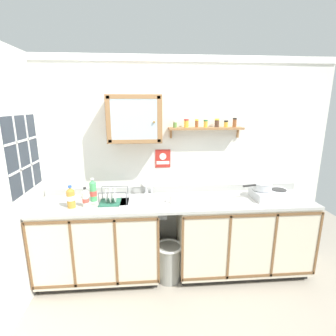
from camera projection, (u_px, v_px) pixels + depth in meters
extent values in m
plane|color=#9E9384|center=(180.00, 294.00, 2.65)|extent=(6.03, 6.03, 0.00)
cube|color=silver|center=(174.00, 166.00, 3.00)|extent=(3.63, 0.05, 2.45)
cube|color=white|center=(175.00, 59.00, 2.68)|extent=(3.63, 0.02, 0.05)
cube|color=black|center=(103.00, 272.00, 2.94)|extent=(1.25, 0.52, 0.08)
cube|color=beige|center=(100.00, 239.00, 2.81)|extent=(1.28, 0.58, 0.80)
cube|color=brown|center=(92.00, 221.00, 2.43)|extent=(1.28, 0.01, 0.03)
cube|color=brown|center=(97.00, 285.00, 2.61)|extent=(1.28, 0.01, 0.03)
cube|color=brown|center=(28.00, 257.00, 2.47)|extent=(0.02, 0.01, 0.74)
cube|color=brown|center=(73.00, 255.00, 2.50)|extent=(0.02, 0.01, 0.74)
cube|color=brown|center=(116.00, 253.00, 2.54)|extent=(0.02, 0.01, 0.74)
cube|color=brown|center=(158.00, 252.00, 2.57)|extent=(0.02, 0.01, 0.74)
cube|color=black|center=(238.00, 265.00, 3.07)|extent=(1.44, 0.52, 0.08)
cube|color=beige|center=(242.00, 234.00, 2.93)|extent=(1.47, 0.58, 0.80)
cube|color=brown|center=(255.00, 216.00, 2.56)|extent=(1.47, 0.01, 0.03)
cube|color=brown|center=(249.00, 276.00, 2.73)|extent=(1.47, 0.01, 0.03)
cube|color=brown|center=(183.00, 250.00, 2.59)|extent=(0.02, 0.01, 0.74)
cube|color=brown|center=(229.00, 248.00, 2.63)|extent=(0.02, 0.01, 0.74)
cube|color=brown|center=(274.00, 246.00, 2.67)|extent=(0.02, 0.01, 0.74)
cube|color=brown|center=(318.00, 244.00, 2.70)|extent=(0.02, 0.01, 0.74)
cube|color=#B2B2AD|center=(177.00, 202.00, 2.77)|extent=(2.99, 0.61, 0.03)
cube|color=#B2B2AD|center=(174.00, 189.00, 3.03)|extent=(2.99, 0.02, 0.08)
cube|color=silver|center=(145.00, 200.00, 2.76)|extent=(0.53, 0.41, 0.01)
cube|color=slate|center=(146.00, 213.00, 2.79)|extent=(0.45, 0.33, 0.01)
cube|color=slate|center=(145.00, 201.00, 2.94)|extent=(0.45, 0.01, 0.15)
cube|color=slate|center=(145.00, 214.00, 2.61)|extent=(0.45, 0.01, 0.15)
cylinder|color=#4C4C51|center=(146.00, 213.00, 2.79)|extent=(0.04, 0.04, 0.01)
cylinder|color=silver|center=(146.00, 193.00, 2.98)|extent=(0.05, 0.05, 0.02)
cylinder|color=silver|center=(146.00, 185.00, 2.95)|extent=(0.02, 0.02, 0.16)
torus|color=silver|center=(146.00, 180.00, 2.87)|extent=(0.14, 0.02, 0.14)
cylinder|color=silver|center=(151.00, 190.00, 2.97)|extent=(0.02, 0.02, 0.05)
cube|color=silver|center=(271.00, 194.00, 2.83)|extent=(0.40, 0.31, 0.09)
cylinder|color=#2D2D2D|center=(262.00, 190.00, 2.84)|extent=(0.16, 0.16, 0.01)
cylinder|color=#2D2D2D|center=(279.00, 190.00, 2.85)|extent=(0.16, 0.16, 0.01)
cylinder|color=black|center=(269.00, 199.00, 2.69)|extent=(0.03, 0.02, 0.03)
cylinder|color=black|center=(286.00, 199.00, 2.70)|extent=(0.03, 0.02, 0.03)
cylinder|color=silver|center=(263.00, 187.00, 2.83)|extent=(0.20, 0.20, 0.08)
torus|color=silver|center=(263.00, 183.00, 2.82)|extent=(0.20, 0.20, 0.01)
cylinder|color=black|center=(249.00, 186.00, 2.77)|extent=(0.15, 0.05, 0.02)
cylinder|color=#4CB266|center=(93.00, 192.00, 2.75)|extent=(0.07, 0.07, 0.20)
cone|color=#4CB266|center=(92.00, 181.00, 2.72)|extent=(0.07, 0.07, 0.03)
cylinder|color=white|center=(92.00, 179.00, 2.71)|extent=(0.03, 0.03, 0.02)
cylinder|color=#D84C3F|center=(93.00, 193.00, 2.75)|extent=(0.07, 0.07, 0.06)
cylinder|color=gold|center=(71.00, 199.00, 2.57)|extent=(0.08, 0.08, 0.18)
cone|color=gold|center=(70.00, 189.00, 2.54)|extent=(0.08, 0.08, 0.04)
cylinder|color=#2D59B2|center=(70.00, 187.00, 2.54)|extent=(0.04, 0.04, 0.02)
cylinder|color=white|center=(71.00, 198.00, 2.56)|extent=(0.08, 0.08, 0.05)
cylinder|color=white|center=(86.00, 199.00, 2.59)|extent=(0.06, 0.06, 0.16)
cone|color=white|center=(85.00, 190.00, 2.57)|extent=(0.06, 0.06, 0.03)
cylinder|color=#262626|center=(85.00, 188.00, 2.56)|extent=(0.03, 0.03, 0.02)
cylinder|color=#D84C3F|center=(86.00, 200.00, 2.59)|extent=(0.06, 0.06, 0.05)
cube|color=#26664C|center=(114.00, 202.00, 2.71)|extent=(0.31, 0.22, 0.01)
cylinder|color=#4C4F54|center=(99.00, 199.00, 2.58)|extent=(0.01, 0.01, 0.14)
cylinder|color=#4C4F54|center=(126.00, 199.00, 2.60)|extent=(0.01, 0.01, 0.14)
cylinder|color=#4C4F54|center=(102.00, 193.00, 2.78)|extent=(0.01, 0.01, 0.14)
cylinder|color=#4C4F54|center=(128.00, 192.00, 2.80)|extent=(0.01, 0.01, 0.14)
cylinder|color=#4C4F54|center=(112.00, 193.00, 2.57)|extent=(0.28, 0.01, 0.01)
cylinder|color=#4C4F54|center=(115.00, 186.00, 2.77)|extent=(0.28, 0.01, 0.01)
cylinder|color=white|center=(107.00, 195.00, 2.68)|extent=(0.01, 0.13, 0.13)
cylinder|color=white|center=(111.00, 195.00, 2.68)|extent=(0.01, 0.17, 0.17)
cylinder|color=white|center=(115.00, 195.00, 2.69)|extent=(0.01, 0.16, 0.16)
cylinder|color=white|center=(173.00, 199.00, 2.67)|extent=(0.08, 0.08, 0.09)
torus|color=white|center=(169.00, 199.00, 2.66)|extent=(0.07, 0.02, 0.06)
cube|color=#996B42|center=(135.00, 119.00, 2.68)|extent=(0.57, 0.24, 0.50)
cube|color=silver|center=(134.00, 120.00, 2.56)|extent=(0.47, 0.01, 0.41)
cube|color=#996B42|center=(108.00, 120.00, 2.54)|extent=(0.05, 0.01, 0.47)
cube|color=#996B42|center=(160.00, 119.00, 2.58)|extent=(0.05, 0.01, 0.47)
cube|color=#996B42|center=(133.00, 97.00, 2.51)|extent=(0.54, 0.01, 0.04)
cube|color=#996B42|center=(135.00, 141.00, 2.62)|extent=(0.54, 0.01, 0.04)
sphere|color=olive|center=(154.00, 122.00, 2.57)|extent=(0.02, 0.02, 0.02)
cube|color=#996B42|center=(206.00, 128.00, 2.82)|extent=(0.84, 0.14, 0.02)
cube|color=#996B42|center=(171.00, 134.00, 2.86)|extent=(0.02, 0.03, 0.10)
cube|color=#996B42|center=(238.00, 133.00, 2.92)|extent=(0.02, 0.03, 0.10)
cylinder|color=#598C3F|center=(175.00, 125.00, 2.79)|extent=(0.04, 0.04, 0.06)
cylinder|color=white|center=(175.00, 122.00, 2.78)|extent=(0.04, 0.04, 0.02)
cylinder|color=gold|center=(186.00, 124.00, 2.80)|extent=(0.05, 0.05, 0.08)
cylinder|color=red|center=(186.00, 120.00, 2.78)|extent=(0.05, 0.05, 0.02)
cylinder|color=brown|center=(197.00, 124.00, 2.80)|extent=(0.04, 0.04, 0.07)
cylinder|color=yellow|center=(197.00, 120.00, 2.79)|extent=(0.04, 0.04, 0.02)
cylinder|color=gold|center=(206.00, 124.00, 2.80)|extent=(0.04, 0.04, 0.07)
cylinder|color=#33723F|center=(206.00, 121.00, 2.79)|extent=(0.05, 0.05, 0.02)
cylinder|color=#4C3326|center=(217.00, 124.00, 2.83)|extent=(0.05, 0.05, 0.08)
cylinder|color=yellow|center=(217.00, 119.00, 2.82)|extent=(0.05, 0.05, 0.02)
cylinder|color=gold|center=(226.00, 125.00, 2.82)|extent=(0.04, 0.04, 0.06)
cylinder|color=black|center=(226.00, 121.00, 2.81)|extent=(0.05, 0.05, 0.02)
cylinder|color=brown|center=(235.00, 123.00, 2.82)|extent=(0.04, 0.04, 0.09)
cylinder|color=black|center=(235.00, 119.00, 2.81)|extent=(0.04, 0.04, 0.02)
cube|color=#B2261E|center=(163.00, 159.00, 2.93)|extent=(0.18, 0.01, 0.21)
cube|color=white|center=(163.00, 163.00, 2.94)|extent=(0.15, 0.00, 0.04)
cylinder|color=white|center=(163.00, 156.00, 2.92)|extent=(0.08, 0.00, 0.08)
cube|color=#262D38|center=(23.00, 154.00, 2.44)|extent=(0.01, 0.64, 0.74)
cube|color=white|center=(22.00, 154.00, 2.44)|extent=(0.02, 0.68, 0.78)
cube|color=white|center=(18.00, 156.00, 2.33)|extent=(0.01, 0.02, 0.74)
cube|color=white|center=(29.00, 152.00, 2.55)|extent=(0.01, 0.02, 0.74)
cube|color=white|center=(26.00, 167.00, 2.47)|extent=(0.01, 0.64, 0.02)
cube|color=white|center=(22.00, 141.00, 2.41)|extent=(0.01, 0.64, 0.02)
cylinder|color=gray|center=(169.00, 263.00, 2.84)|extent=(0.27, 0.27, 0.41)
torus|color=white|center=(169.00, 246.00, 2.79)|extent=(0.30, 0.30, 0.03)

